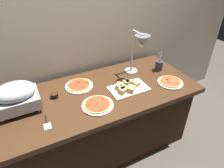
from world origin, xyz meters
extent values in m
plane|color=#4C443D|center=(0.00, 0.00, 0.00)|extent=(8.00, 8.00, 0.00)
cube|color=beige|center=(0.00, 0.50, 1.20)|extent=(4.40, 0.04, 2.40)
cube|color=#422816|center=(0.00, 0.00, 0.73)|extent=(1.90, 0.84, 0.05)
cube|color=black|center=(0.00, 0.00, 0.35)|extent=(1.75, 0.74, 0.71)
cylinder|color=#B7BABF|center=(-0.87, -0.04, 0.78)|extent=(0.01, 0.01, 0.04)
cylinder|color=#B7BABF|center=(-0.59, -0.04, 0.78)|extent=(0.01, 0.01, 0.04)
cylinder|color=#B7BABF|center=(-0.87, 0.18, 0.78)|extent=(0.01, 0.01, 0.04)
cylinder|color=#B7BABF|center=(-0.59, 0.18, 0.78)|extent=(0.01, 0.01, 0.04)
cube|color=#B7BABF|center=(-0.73, 0.07, 0.85)|extent=(0.35, 0.27, 0.11)
ellipsoid|color=#B7BABF|center=(-0.73, 0.07, 0.95)|extent=(0.33, 0.25, 0.14)
cylinder|color=#B7BABF|center=(0.46, 0.20, 0.77)|extent=(0.14, 0.14, 0.01)
cylinder|color=#B7BABF|center=(0.46, 0.20, 1.00)|extent=(0.02, 0.02, 0.46)
cylinder|color=#B7BABF|center=(0.46, 0.12, 1.23)|extent=(0.02, 0.16, 0.02)
cone|color=#595B60|center=(0.46, 0.04, 1.18)|extent=(0.15, 0.15, 0.10)
sphere|color=#F9EAB2|center=(0.46, 0.04, 1.14)|extent=(0.04, 0.04, 0.04)
cylinder|color=white|center=(-0.12, -0.19, 0.77)|extent=(0.28, 0.28, 0.01)
cylinder|color=gold|center=(-0.12, -0.19, 0.78)|extent=(0.24, 0.24, 0.01)
cylinder|color=#AD3D1E|center=(-0.12, -0.19, 0.79)|extent=(0.21, 0.21, 0.00)
cylinder|color=maroon|center=(-0.13, -0.27, 0.79)|extent=(0.02, 0.02, 0.00)
cylinder|color=maroon|center=(-0.20, -0.17, 0.79)|extent=(0.02, 0.02, 0.00)
cylinder|color=maroon|center=(-0.06, -0.14, 0.79)|extent=(0.02, 0.02, 0.00)
cylinder|color=maroon|center=(-0.15, -0.12, 0.79)|extent=(0.02, 0.02, 0.00)
cylinder|color=white|center=(-0.17, 0.18, 0.77)|extent=(0.28, 0.28, 0.01)
cylinder|color=#DBA856|center=(-0.17, 0.18, 0.78)|extent=(0.24, 0.24, 0.01)
cylinder|color=#AD3D1E|center=(-0.17, 0.18, 0.79)|extent=(0.21, 0.21, 0.00)
cylinder|color=maroon|center=(-0.09, 0.17, 0.79)|extent=(0.02, 0.02, 0.00)
cylinder|color=maroon|center=(-0.21, 0.16, 0.79)|extent=(0.02, 0.02, 0.00)
cylinder|color=maroon|center=(-0.15, 0.20, 0.79)|extent=(0.02, 0.02, 0.00)
cylinder|color=maroon|center=(-0.17, 0.21, 0.79)|extent=(0.02, 0.02, 0.00)
cylinder|color=maroon|center=(-0.15, 0.11, 0.79)|extent=(0.02, 0.02, 0.00)
cylinder|color=white|center=(0.69, -0.19, 0.77)|extent=(0.26, 0.26, 0.01)
cylinder|color=#DBA856|center=(0.69, -0.19, 0.78)|extent=(0.23, 0.23, 0.01)
cylinder|color=#B74723|center=(0.69, -0.19, 0.79)|extent=(0.20, 0.20, 0.00)
cylinder|color=maroon|center=(0.68, -0.15, 0.79)|extent=(0.02, 0.02, 0.00)
cylinder|color=maroon|center=(0.71, -0.26, 0.79)|extent=(0.02, 0.02, 0.00)
cylinder|color=maroon|center=(0.66, -0.21, 0.79)|extent=(0.02, 0.02, 0.00)
cylinder|color=maroon|center=(0.68, -0.16, 0.79)|extent=(0.02, 0.02, 0.00)
cube|color=white|center=(0.26, -0.08, 0.77)|extent=(0.38, 0.23, 0.01)
cube|color=tan|center=(0.18, -0.10, 0.78)|extent=(0.09, 0.08, 0.02)
cube|color=#9E6642|center=(0.18, -0.10, 0.80)|extent=(0.09, 0.08, 0.01)
cube|color=tan|center=(0.18, -0.10, 0.81)|extent=(0.09, 0.08, 0.02)
cube|color=tan|center=(0.29, -0.04, 0.78)|extent=(0.07, 0.06, 0.02)
cube|color=#9E6642|center=(0.29, -0.04, 0.80)|extent=(0.07, 0.06, 0.01)
cube|color=tan|center=(0.29, -0.04, 0.81)|extent=(0.07, 0.06, 0.02)
cube|color=tan|center=(0.26, -0.02, 0.78)|extent=(0.06, 0.07, 0.02)
cube|color=#9E6642|center=(0.26, -0.02, 0.80)|extent=(0.06, 0.07, 0.01)
cube|color=tan|center=(0.26, -0.02, 0.81)|extent=(0.06, 0.07, 0.02)
cube|color=tan|center=(0.25, -0.14, 0.78)|extent=(0.10, 0.10, 0.02)
cube|color=#9E6642|center=(0.25, -0.14, 0.80)|extent=(0.10, 0.10, 0.01)
cube|color=tan|center=(0.25, -0.14, 0.81)|extent=(0.10, 0.10, 0.02)
cube|color=tan|center=(0.17, -0.13, 0.78)|extent=(0.08, 0.08, 0.02)
cube|color=#9E6642|center=(0.17, -0.13, 0.80)|extent=(0.08, 0.08, 0.01)
cube|color=tan|center=(0.17, -0.13, 0.81)|extent=(0.08, 0.08, 0.02)
cube|color=tan|center=(0.18, -0.04, 0.78)|extent=(0.09, 0.09, 0.02)
cube|color=#9E6642|center=(0.18, -0.04, 0.80)|extent=(0.09, 0.09, 0.01)
cube|color=tan|center=(0.18, -0.04, 0.81)|extent=(0.09, 0.09, 0.02)
cube|color=tan|center=(0.34, -0.08, 0.78)|extent=(0.07, 0.08, 0.02)
cube|color=#9E6642|center=(0.34, -0.08, 0.80)|extent=(0.07, 0.08, 0.01)
cube|color=tan|center=(0.34, -0.08, 0.81)|extent=(0.07, 0.08, 0.02)
cylinder|color=black|center=(-0.43, 0.11, 0.78)|extent=(0.07, 0.07, 0.04)
cylinder|color=#562D14|center=(-0.43, 0.11, 0.80)|extent=(0.06, 0.06, 0.01)
cylinder|color=#383347|center=(0.75, 0.09, 0.82)|extent=(0.08, 0.08, 0.11)
cylinder|color=#B7BABF|center=(0.74, 0.07, 0.87)|extent=(0.02, 0.04, 0.16)
cylinder|color=#B7BABF|center=(0.76, 0.10, 0.87)|extent=(0.03, 0.03, 0.16)
cylinder|color=#B7BABF|center=(0.77, 0.09, 0.89)|extent=(0.03, 0.02, 0.19)
cube|color=#B7BABF|center=(-0.57, -0.24, 0.76)|extent=(0.06, 0.07, 0.00)
cylinder|color=black|center=(-0.56, -0.15, 0.76)|extent=(0.02, 0.10, 0.01)
camera|label=1|loc=(-0.62, -1.45, 1.90)|focal=32.09mm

